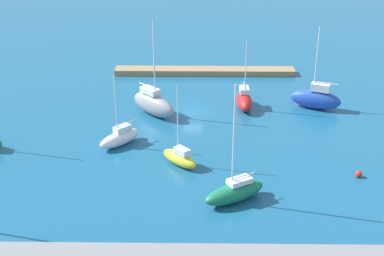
{
  "coord_description": "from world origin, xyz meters",
  "views": [
    {
      "loc": [
        -0.78,
        65.66,
        28.27
      ],
      "look_at": [
        0.0,
        8.4,
        1.5
      ],
      "focal_mm": 51.15,
      "sensor_mm": 36.0,
      "label": 1
    }
  ],
  "objects_px": {
    "sailboat_gray_mid_basin": "(153,104)",
    "mooring_buoy_red": "(359,174)",
    "sailboat_red_lone_south": "(244,100)",
    "sailboat_yellow_east_end": "(180,158)",
    "sailboat_white_far_north": "(120,137)",
    "sailboat_blue_along_channel": "(316,98)",
    "sailboat_green_by_breakwater": "(235,192)",
    "pier_dock": "(205,71)"
  },
  "relations": [
    {
      "from": "sailboat_red_lone_south",
      "to": "sailboat_blue_along_channel",
      "type": "relative_size",
      "value": 0.84
    },
    {
      "from": "sailboat_green_by_breakwater",
      "to": "sailboat_blue_along_channel",
      "type": "distance_m",
      "value": 25.63
    },
    {
      "from": "sailboat_white_far_north",
      "to": "pier_dock",
      "type": "bearing_deg",
      "value": -158.63
    },
    {
      "from": "sailboat_white_far_north",
      "to": "sailboat_gray_mid_basin",
      "type": "bearing_deg",
      "value": -156.86
    },
    {
      "from": "sailboat_red_lone_south",
      "to": "sailboat_yellow_east_end",
      "type": "height_order",
      "value": "sailboat_red_lone_south"
    },
    {
      "from": "sailboat_blue_along_channel",
      "to": "sailboat_white_far_north",
      "type": "relative_size",
      "value": 1.29
    },
    {
      "from": "sailboat_yellow_east_end",
      "to": "sailboat_gray_mid_basin",
      "type": "xyz_separation_m",
      "value": [
        3.82,
        -13.34,
        0.66
      ]
    },
    {
      "from": "sailboat_green_by_breakwater",
      "to": "sailboat_gray_mid_basin",
      "type": "distance_m",
      "value": 22.34
    },
    {
      "from": "sailboat_blue_along_channel",
      "to": "sailboat_gray_mid_basin",
      "type": "distance_m",
      "value": 21.3
    },
    {
      "from": "sailboat_red_lone_south",
      "to": "sailboat_yellow_east_end",
      "type": "distance_m",
      "value": 17.55
    },
    {
      "from": "sailboat_white_far_north",
      "to": "sailboat_gray_mid_basin",
      "type": "distance_m",
      "value": 9.24
    },
    {
      "from": "sailboat_red_lone_south",
      "to": "mooring_buoy_red",
      "type": "distance_m",
      "value": 20.8
    },
    {
      "from": "pier_dock",
      "to": "sailboat_blue_along_channel",
      "type": "relative_size",
      "value": 2.54
    },
    {
      "from": "sailboat_green_by_breakwater",
      "to": "mooring_buoy_red",
      "type": "xyz_separation_m",
      "value": [
        -12.96,
        -4.66,
        -0.68
      ]
    },
    {
      "from": "sailboat_white_far_north",
      "to": "mooring_buoy_red",
      "type": "xyz_separation_m",
      "value": [
        -25.39,
        7.01,
        -0.58
      ]
    },
    {
      "from": "sailboat_white_far_north",
      "to": "sailboat_gray_mid_basin",
      "type": "height_order",
      "value": "sailboat_gray_mid_basin"
    },
    {
      "from": "sailboat_white_far_north",
      "to": "sailboat_yellow_east_end",
      "type": "bearing_deg",
      "value": 99.4
    },
    {
      "from": "sailboat_gray_mid_basin",
      "to": "mooring_buoy_red",
      "type": "relative_size",
      "value": 18.0
    },
    {
      "from": "pier_dock",
      "to": "sailboat_gray_mid_basin",
      "type": "relative_size",
      "value": 2.22
    },
    {
      "from": "sailboat_yellow_east_end",
      "to": "sailboat_white_far_north",
      "type": "relative_size",
      "value": 1.06
    },
    {
      "from": "sailboat_white_far_north",
      "to": "mooring_buoy_red",
      "type": "height_order",
      "value": "sailboat_white_far_north"
    },
    {
      "from": "pier_dock",
      "to": "sailboat_green_by_breakwater",
      "type": "relative_size",
      "value": 2.34
    },
    {
      "from": "sailboat_yellow_east_end",
      "to": "sailboat_gray_mid_basin",
      "type": "bearing_deg",
      "value": -28.88
    },
    {
      "from": "sailboat_green_by_breakwater",
      "to": "sailboat_yellow_east_end",
      "type": "distance_m",
      "value": 8.85
    },
    {
      "from": "sailboat_green_by_breakwater",
      "to": "sailboat_gray_mid_basin",
      "type": "relative_size",
      "value": 0.95
    },
    {
      "from": "sailboat_red_lone_south",
      "to": "sailboat_yellow_east_end",
      "type": "relative_size",
      "value": 1.03
    },
    {
      "from": "sailboat_blue_along_channel",
      "to": "sailboat_red_lone_south",
      "type": "bearing_deg",
      "value": 22.35
    },
    {
      "from": "pier_dock",
      "to": "mooring_buoy_red",
      "type": "bearing_deg",
      "value": 116.2
    },
    {
      "from": "sailboat_gray_mid_basin",
      "to": "mooring_buoy_red",
      "type": "distance_m",
      "value": 27.21
    },
    {
      "from": "sailboat_green_by_breakwater",
      "to": "sailboat_white_far_north",
      "type": "height_order",
      "value": "sailboat_green_by_breakwater"
    },
    {
      "from": "pier_dock",
      "to": "sailboat_green_by_breakwater",
      "type": "bearing_deg",
      "value": 94.06
    },
    {
      "from": "pier_dock",
      "to": "sailboat_white_far_north",
      "type": "xyz_separation_m",
      "value": [
        9.86,
        24.55,
        0.5
      ]
    },
    {
      "from": "pier_dock",
      "to": "mooring_buoy_red",
      "type": "xyz_separation_m",
      "value": [
        -15.53,
        31.56,
        -0.08
      ]
    },
    {
      "from": "sailboat_blue_along_channel",
      "to": "sailboat_white_far_north",
      "type": "distance_m",
      "value": 26.73
    },
    {
      "from": "pier_dock",
      "to": "sailboat_blue_along_channel",
      "type": "xyz_separation_m",
      "value": [
        -14.48,
        13.53,
        1.01
      ]
    },
    {
      "from": "sailboat_blue_along_channel",
      "to": "mooring_buoy_red",
      "type": "height_order",
      "value": "sailboat_blue_along_channel"
    },
    {
      "from": "pier_dock",
      "to": "sailboat_red_lone_south",
      "type": "distance_m",
      "value": 14.53
    },
    {
      "from": "sailboat_red_lone_south",
      "to": "sailboat_white_far_north",
      "type": "xyz_separation_m",
      "value": [
        14.95,
        10.96,
        -0.23
      ]
    },
    {
      "from": "sailboat_green_by_breakwater",
      "to": "mooring_buoy_red",
      "type": "bearing_deg",
      "value": 168.95
    },
    {
      "from": "sailboat_green_by_breakwater",
      "to": "mooring_buoy_red",
      "type": "height_order",
      "value": "sailboat_green_by_breakwater"
    },
    {
      "from": "pier_dock",
      "to": "sailboat_gray_mid_basin",
      "type": "bearing_deg",
      "value": 67.17
    },
    {
      "from": "pier_dock",
      "to": "sailboat_red_lone_south",
      "type": "height_order",
      "value": "sailboat_red_lone_south"
    }
  ]
}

